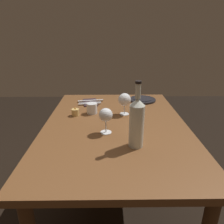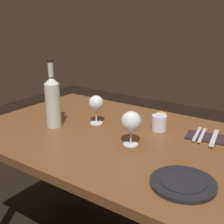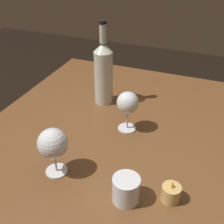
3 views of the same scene
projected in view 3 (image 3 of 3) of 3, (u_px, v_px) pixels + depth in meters
dining_table at (99, 164)px, 1.03m from camera, size 1.30×0.90×0.74m
wine_glass_left at (128, 103)px, 1.00m from camera, size 0.08×0.08×0.15m
wine_glass_right at (53, 144)px, 0.81m from camera, size 0.09×0.09×0.15m
wine_bottle at (104, 72)px, 1.15m from camera, size 0.08×0.08×0.34m
water_tumbler at (126, 190)px, 0.76m from camera, size 0.08×0.08×0.08m
votive_candle at (171, 194)px, 0.77m from camera, size 0.05×0.05×0.07m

